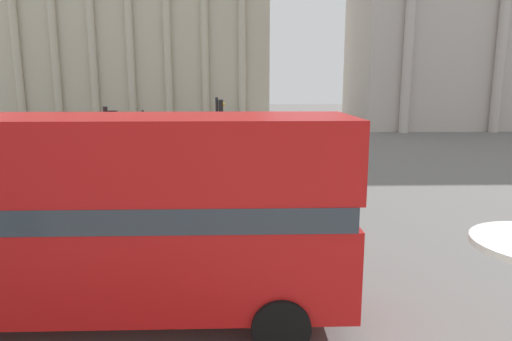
{
  "coord_description": "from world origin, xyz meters",
  "views": [
    {
      "loc": [
        -0.42,
        -2.2,
        4.73
      ],
      "look_at": [
        0.14,
        15.79,
        1.25
      ],
      "focal_mm": 32.0,
      "sensor_mm": 36.0,
      "label": 1
    }
  ],
  "objects": [
    {
      "name": "double_decker_bus",
      "position": [
        -3.71,
        6.29,
        2.31
      ],
      "size": [
        10.71,
        2.68,
        4.12
      ],
      "rotation": [
        0.0,
        0.0,
        -0.04
      ],
      "color": "black",
      "rests_on": "ground_plane"
    },
    {
      "name": "plaza_building_left",
      "position": [
        -13.51,
        59.05,
        11.98
      ],
      "size": [
        33.53,
        11.61,
        23.99
      ],
      "color": "beige",
      "rests_on": "ground_plane"
    },
    {
      "name": "traffic_light_near",
      "position": [
        -3.87,
        9.74,
        2.68
      ],
      "size": [
        0.42,
        0.24,
        4.12
      ],
      "color": "black",
      "rests_on": "ground_plane"
    },
    {
      "name": "traffic_light_mid",
      "position": [
        -1.46,
        18.11,
        2.66
      ],
      "size": [
        0.42,
        0.24,
        4.09
      ],
      "color": "black",
      "rests_on": "ground_plane"
    },
    {
      "name": "traffic_light_far",
      "position": [
        -5.9,
        23.69,
        2.11
      ],
      "size": [
        0.42,
        0.24,
        3.2
      ],
      "color": "black",
      "rests_on": "ground_plane"
    },
    {
      "name": "car_black",
      "position": [
        -2.65,
        28.8,
        0.7
      ],
      "size": [
        4.2,
        1.93,
        1.35
      ],
      "rotation": [
        0.0,
        0.0,
        2.7
      ],
      "color": "black",
      "rests_on": "ground_plane"
    },
    {
      "name": "pedestrian_olive",
      "position": [
        3.68,
        28.13,
        0.91
      ],
      "size": [
        0.32,
        0.32,
        1.6
      ],
      "rotation": [
        0.0,
        0.0,
        0.31
      ],
      "color": "#282B33",
      "rests_on": "ground_plane"
    },
    {
      "name": "pedestrian_red",
      "position": [
        0.37,
        31.36,
        1.01
      ],
      "size": [
        0.32,
        0.32,
        1.75
      ],
      "rotation": [
        0.0,
        0.0,
        1.99
      ],
      "color": "#282B33",
      "rests_on": "ground_plane"
    }
  ]
}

